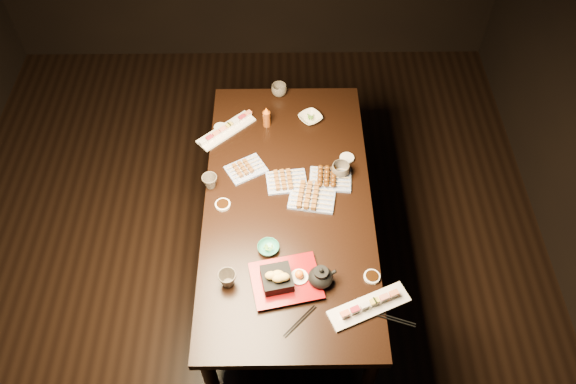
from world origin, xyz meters
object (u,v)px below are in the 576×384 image
object	(u,v)px
yakitori_plate_center	(287,179)
yakitori_plate_left	(246,167)
tempura_tray	(286,277)
edamame_bowl_green	(268,248)
condiment_bottle	(267,117)
sushi_platter_far	(226,129)
teacup_near_left	(227,279)
yakitori_plate_right	(312,195)
edamame_bowl_cream	(310,118)
sushi_platter_near	(369,305)
teacup_far_left	(210,182)
dining_table	(288,240)
teapot	(321,276)
teacup_far_right	(279,90)
teacup_mid_right	(341,170)

from	to	relation	value
yakitori_plate_center	yakitori_plate_left	world-z (taller)	yakitori_plate_center
tempura_tray	edamame_bowl_green	bearing A→B (deg)	103.45
tempura_tray	condiment_bottle	xyz separation A→B (m)	(-0.11, 1.07, 0.01)
sushi_platter_far	edamame_bowl_green	world-z (taller)	sushi_platter_far
edamame_bowl_green	teacup_near_left	size ratio (longest dim) A/B	1.22
yakitori_plate_right	condiment_bottle	bearing A→B (deg)	123.77
edamame_bowl_cream	tempura_tray	distance (m)	1.12
yakitori_plate_left	edamame_bowl_cream	bearing A→B (deg)	16.46
sushi_platter_near	edamame_bowl_cream	world-z (taller)	sushi_platter_near
sushi_platter_far	yakitori_plate_center	distance (m)	0.53
yakitori_plate_right	teacup_near_left	distance (m)	0.66
teacup_far_left	condiment_bottle	world-z (taller)	condiment_bottle
tempura_tray	condiment_bottle	world-z (taller)	condiment_bottle
edamame_bowl_cream	dining_table	bearing A→B (deg)	-102.86
yakitori_plate_center	edamame_bowl_cream	xyz separation A→B (m)	(0.15, 0.49, -0.01)
yakitori_plate_left	teacup_far_left	bearing A→B (deg)	-179.01
yakitori_plate_right	teapot	xyz separation A→B (m)	(0.02, -0.51, 0.03)
yakitori_plate_left	tempura_tray	distance (m)	0.75
yakitori_plate_center	edamame_bowl_cream	bearing A→B (deg)	66.50
tempura_tray	teacup_near_left	xyz separation A→B (m)	(-0.28, 0.00, -0.02)
teacup_near_left	dining_table	bearing A→B (deg)	58.91
yakitori_plate_right	condiment_bottle	world-z (taller)	condiment_bottle
edamame_bowl_green	teacup_far_right	xyz separation A→B (m)	(0.06, 1.15, 0.02)
teacup_near_left	teacup_mid_right	xyz separation A→B (m)	(0.59, 0.68, -0.00)
yakitori_plate_center	yakitori_plate_left	size ratio (longest dim) A/B	1.05
tempura_tray	teacup_mid_right	xyz separation A→B (m)	(0.31, 0.68, -0.02)
edamame_bowl_cream	sushi_platter_near	bearing A→B (deg)	-79.42
teacup_mid_right	teapot	bearing A→B (deg)	-101.97
sushi_platter_far	teacup_far_left	size ratio (longest dim) A/B	4.46
teacup_far_right	teacup_near_left	bearing A→B (deg)	-100.56
edamame_bowl_cream	teacup_far_left	distance (m)	0.76
teacup_near_left	teacup_far_left	size ratio (longest dim) A/B	1.06
yakitori_plate_right	teapot	bearing A→B (deg)	-77.88
sushi_platter_near	teacup_near_left	bearing A→B (deg)	145.60
teapot	edamame_bowl_green	bearing A→B (deg)	125.98
dining_table	teacup_mid_right	bearing A→B (deg)	20.51
dining_table	teapot	size ratio (longest dim) A/B	12.65
yakitori_plate_right	sushi_platter_near	bearing A→B (deg)	-59.38
sushi_platter_near	yakitori_plate_right	size ratio (longest dim) A/B	1.62
teacup_far_right	sushi_platter_far	bearing A→B (deg)	-134.80
yakitori_plate_left	condiment_bottle	bearing A→B (deg)	42.38
yakitori_plate_right	dining_table	bearing A→B (deg)	-162.85
sushi_platter_far	teacup_far_left	bearing A→B (deg)	38.97
sushi_platter_far	yakitori_plate_left	world-z (taller)	yakitori_plate_left
yakitori_plate_center	yakitori_plate_left	distance (m)	0.25
yakitori_plate_center	teacup_far_left	xyz separation A→B (m)	(-0.42, -0.02, 0.01)
sushi_platter_far	teacup_mid_right	bearing A→B (deg)	109.96
teacup_mid_right	teapot	distance (m)	0.69
yakitori_plate_center	teacup_near_left	world-z (taller)	teacup_near_left
yakitori_plate_right	tempura_tray	xyz separation A→B (m)	(-0.14, -0.51, 0.03)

